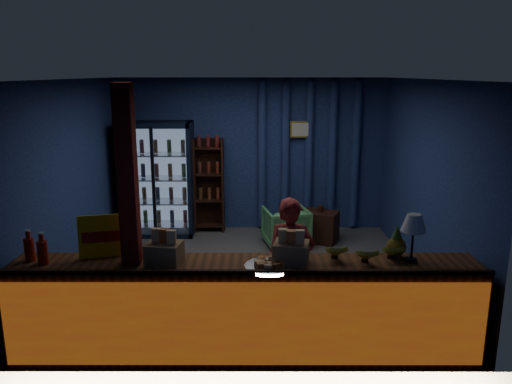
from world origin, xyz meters
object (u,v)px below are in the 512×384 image
at_px(shopkeeper, 290,264).
at_px(table_lamp, 414,225).
at_px(green_chair, 286,227).
at_px(pastry_tray, 269,265).

distance_m(shopkeeper, table_lamp, 1.36).
distance_m(shopkeeper, green_chair, 2.62).
bearing_deg(shopkeeper, table_lamp, -19.64).
distance_m(green_chair, pastry_tray, 3.36).
relative_size(green_chair, pastry_tray, 1.50).
bearing_deg(green_chair, pastry_tray, 71.22).
height_order(green_chair, table_lamp, table_lamp).
height_order(pastry_tray, table_lamp, table_lamp).
xyz_separation_m(green_chair, pastry_tray, (-0.35, -3.27, 0.67)).
distance_m(pastry_tray, table_lamp, 1.39).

